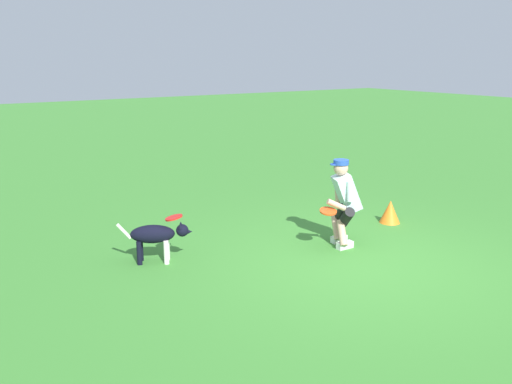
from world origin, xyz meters
name	(u,v)px	position (x,y,z in m)	size (l,w,h in m)	color
ground_plane	(363,265)	(0.00, 0.00, 0.00)	(60.00, 60.00, 0.00)	#3B8030
person	(344,200)	(-0.30, -0.75, 0.70)	(0.69, 0.65, 1.29)	silver
dog	(157,236)	(2.26, -1.64, 0.38)	(0.92, 0.55, 0.57)	black
frisbee_flying	(174,218)	(2.06, -1.51, 0.63)	(0.24, 0.24, 0.02)	red
frisbee_held	(328,211)	(0.08, -0.66, 0.61)	(0.24, 0.24, 0.02)	#E5491A
training_cone	(390,212)	(-1.73, -1.15, 0.19)	(0.34, 0.34, 0.38)	orange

